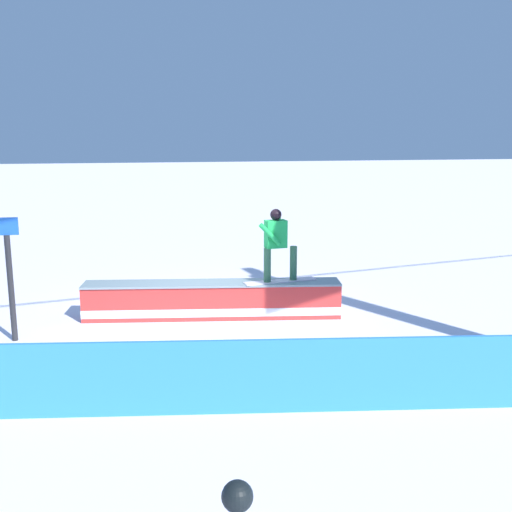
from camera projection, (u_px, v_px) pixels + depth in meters
ground_plane at (213, 317)px, 12.15m from camera, size 120.00×120.00×0.00m
grind_box at (213, 301)px, 12.08m from camera, size 5.06×1.31×0.71m
snowboarder at (277, 242)px, 11.89m from camera, size 1.49×0.52×1.44m
safety_fence at (252, 377)px, 7.95m from camera, size 13.39×1.94×1.00m
trail_marker at (10, 276)px, 10.58m from camera, size 0.40×0.10×2.18m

